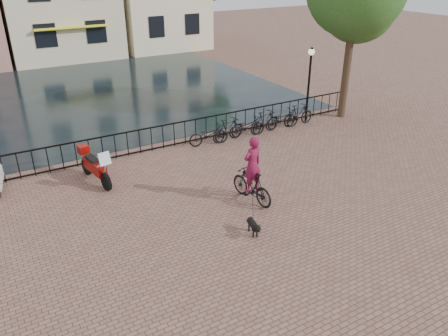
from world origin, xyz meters
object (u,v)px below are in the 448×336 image
lamp_post (310,72)px  motorcycle (94,163)px  cyclist (252,173)px  dog (253,226)px

lamp_post → motorcycle: bearing=-173.5°
cyclist → motorcycle: 5.54m
motorcycle → cyclist: bearing=-53.7°
cyclist → motorcycle: size_ratio=1.24×
lamp_post → motorcycle: (-10.41, -1.19, -1.65)m
cyclist → dog: 2.03m
lamp_post → dog: bearing=-138.2°
lamp_post → dog: 10.16m
cyclist → dog: size_ratio=3.36×
lamp_post → motorcycle: lamp_post is taller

